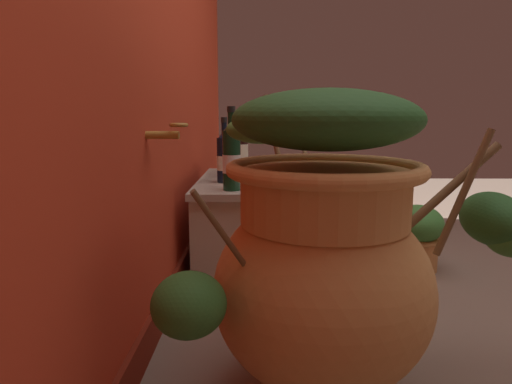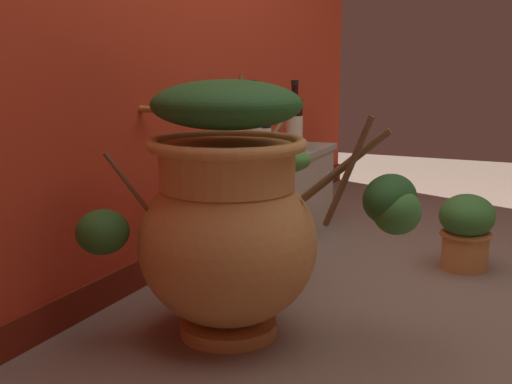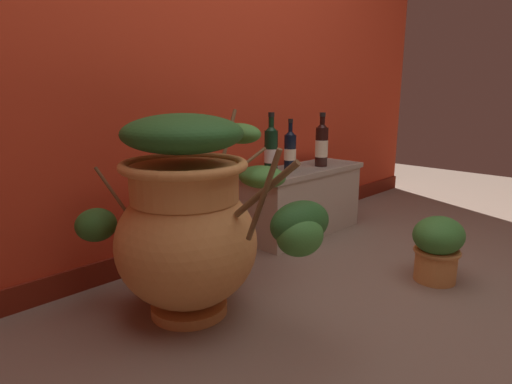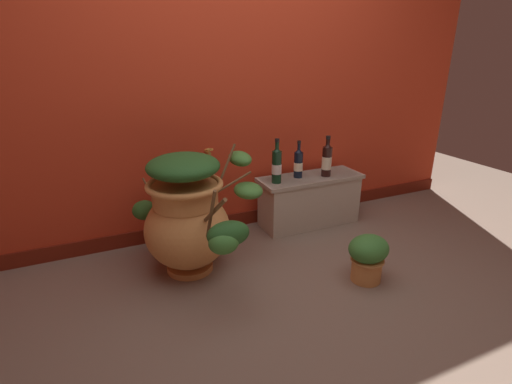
{
  "view_description": "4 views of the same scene",
  "coord_description": "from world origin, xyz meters",
  "px_view_note": "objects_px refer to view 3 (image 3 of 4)",
  "views": [
    {
      "loc": [
        -1.58,
        0.76,
        0.73
      ],
      "look_at": [
        0.1,
        0.77,
        0.44
      ],
      "focal_mm": 31.86,
      "sensor_mm": 36.0,
      "label": 1
    },
    {
      "loc": [
        -2.26,
        -0.29,
        0.85
      ],
      "look_at": [
        0.06,
        0.76,
        0.33
      ],
      "focal_mm": 47.09,
      "sensor_mm": 36.0,
      "label": 2
    },
    {
      "loc": [
        -1.42,
        -0.67,
        0.86
      ],
      "look_at": [
        0.05,
        0.77,
        0.37
      ],
      "focal_mm": 29.83,
      "sensor_mm": 36.0,
      "label": 3
    },
    {
      "loc": [
        -1.01,
        -1.59,
        1.37
      ],
      "look_at": [
        0.09,
        0.86,
        0.37
      ],
      "focal_mm": 26.87,
      "sensor_mm": 36.0,
      "label": 4
    }
  ],
  "objects_px": {
    "terracotta_urn": "(191,219)",
    "wine_bottle_middle": "(322,144)",
    "wine_bottle_right": "(290,149)",
    "potted_shrub": "(438,246)",
    "wine_bottle_left": "(271,149)"
  },
  "relations": [
    {
      "from": "wine_bottle_left",
      "to": "wine_bottle_middle",
      "type": "relative_size",
      "value": 1.04
    },
    {
      "from": "wine_bottle_middle",
      "to": "potted_shrub",
      "type": "distance_m",
      "value": 0.95
    },
    {
      "from": "terracotta_urn",
      "to": "wine_bottle_middle",
      "type": "xyz_separation_m",
      "value": [
        1.2,
        0.27,
        0.16
      ]
    },
    {
      "from": "wine_bottle_middle",
      "to": "terracotta_urn",
      "type": "bearing_deg",
      "value": -167.54
    },
    {
      "from": "wine_bottle_middle",
      "to": "wine_bottle_right",
      "type": "xyz_separation_m",
      "value": [
        -0.22,
        0.06,
        -0.02
      ]
    },
    {
      "from": "terracotta_urn",
      "to": "potted_shrub",
      "type": "xyz_separation_m",
      "value": [
        0.97,
        -0.57,
        -0.22
      ]
    },
    {
      "from": "terracotta_urn",
      "to": "wine_bottle_right",
      "type": "xyz_separation_m",
      "value": [
        0.98,
        0.33,
        0.15
      ]
    },
    {
      "from": "terracotta_urn",
      "to": "wine_bottle_right",
      "type": "distance_m",
      "value": 1.04
    },
    {
      "from": "wine_bottle_left",
      "to": "wine_bottle_right",
      "type": "xyz_separation_m",
      "value": [
        0.22,
        0.05,
        -0.02
      ]
    },
    {
      "from": "wine_bottle_left",
      "to": "potted_shrub",
      "type": "distance_m",
      "value": 0.96
    },
    {
      "from": "wine_bottle_left",
      "to": "potted_shrub",
      "type": "bearing_deg",
      "value": -76.5
    },
    {
      "from": "wine_bottle_middle",
      "to": "wine_bottle_right",
      "type": "height_order",
      "value": "wine_bottle_middle"
    },
    {
      "from": "terracotta_urn",
      "to": "wine_bottle_middle",
      "type": "height_order",
      "value": "terracotta_urn"
    },
    {
      "from": "terracotta_urn",
      "to": "wine_bottle_right",
      "type": "height_order",
      "value": "terracotta_urn"
    },
    {
      "from": "wine_bottle_left",
      "to": "wine_bottle_middle",
      "type": "height_order",
      "value": "wine_bottle_left"
    }
  ]
}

